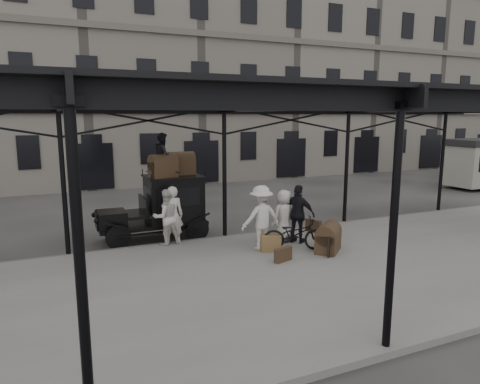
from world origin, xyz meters
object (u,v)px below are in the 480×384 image
at_px(porter_left, 172,215).
at_px(taxi, 165,204).
at_px(porter_official, 298,214).
at_px(steamer_trunk_roof_near, 163,168).
at_px(bicycle, 294,234).
at_px(steamer_trunk_platform, 328,240).

bearing_deg(porter_left, taxi, -80.84).
distance_m(porter_official, steamer_trunk_roof_near, 4.70).
xyz_separation_m(taxi, porter_left, (-0.04, -1.17, -0.12)).
bearing_deg(porter_left, bicycle, 157.26).
bearing_deg(bicycle, steamer_trunk_roof_near, 65.05).
height_order(taxi, steamer_trunk_roof_near, steamer_trunk_roof_near).
relative_size(taxi, steamer_trunk_roof_near, 4.16).
xyz_separation_m(taxi, steamer_trunk_roof_near, (-0.08, -0.25, 1.30)).
bearing_deg(steamer_trunk_roof_near, porter_official, -47.10).
xyz_separation_m(steamer_trunk_roof_near, steamer_trunk_platform, (4.11, -3.61, -1.99)).
xyz_separation_m(porter_official, steamer_trunk_platform, (0.36, -1.16, -0.58)).
distance_m(porter_official, steamer_trunk_platform, 1.34).
bearing_deg(porter_official, bicycle, 104.40).
bearing_deg(steamer_trunk_platform, porter_official, 64.92).
height_order(bicycle, steamer_trunk_platform, bicycle).
relative_size(bicycle, steamer_trunk_platform, 1.95).
bearing_deg(porter_left, steamer_trunk_roof_near, -76.41).
distance_m(porter_official, bicycle, 0.93).
bearing_deg(steamer_trunk_roof_near, bicycle, -57.63).
bearing_deg(steamer_trunk_platform, taxi, 93.88).
distance_m(taxi, porter_left, 1.18).
bearing_deg(porter_official, steamer_trunk_roof_near, 20.05).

